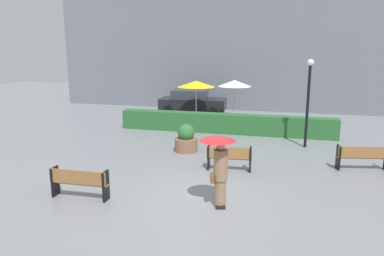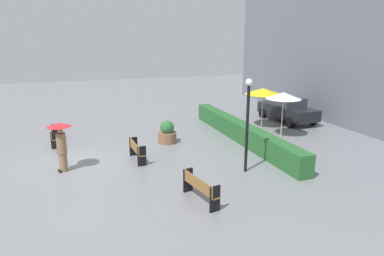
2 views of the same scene
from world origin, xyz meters
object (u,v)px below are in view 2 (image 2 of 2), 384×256
object	(u,v)px
bench_far_right	(200,187)
parked_car	(287,109)
pedestrian_with_umbrella	(61,140)
lamp_post	(248,116)
patio_umbrella_white	(284,96)
planter_pot	(167,133)
patio_umbrella_yellow	(263,91)
bench_near_left	(54,134)
bench_mid_center	(137,150)

from	to	relation	value
bench_far_right	parked_car	size ratio (longest dim) A/B	0.42
bench_far_right	parked_car	xyz separation A→B (m)	(-8.64, 9.26, 0.30)
pedestrian_with_umbrella	lamp_post	distance (m)	7.50
patio_umbrella_white	bench_far_right	bearing A→B (deg)	-50.83
planter_pot	patio_umbrella_white	bearing A→B (deg)	79.85
planter_pot	parked_car	xyz separation A→B (m)	(-1.98, 8.54, 0.32)
pedestrian_with_umbrella	patio_umbrella_white	size ratio (longest dim) A/B	0.81
patio_umbrella_yellow	parked_car	world-z (taller)	patio_umbrella_yellow
bench_near_left	bench_mid_center	bearing A→B (deg)	43.17
lamp_post	parked_car	bearing A→B (deg)	135.95
bench_near_left	patio_umbrella_white	xyz separation A→B (m)	(2.73, 11.61, 1.77)
bench_far_right	planter_pot	xyz separation A→B (m)	(-6.66, 0.72, -0.01)
bench_far_right	patio_umbrella_white	world-z (taller)	patio_umbrella_white
bench_far_right	planter_pot	world-z (taller)	planter_pot
patio_umbrella_yellow	patio_umbrella_white	bearing A→B (deg)	-2.28
bench_mid_center	lamp_post	bearing A→B (deg)	55.51
parked_car	bench_far_right	bearing A→B (deg)	-46.99
bench_near_left	pedestrian_with_umbrella	world-z (taller)	pedestrian_with_umbrella
bench_near_left	patio_umbrella_white	size ratio (longest dim) A/B	0.70
planter_pot	patio_umbrella_yellow	distance (m)	6.52
lamp_post	patio_umbrella_yellow	bearing A→B (deg)	144.51
bench_far_right	lamp_post	xyz separation A→B (m)	(-1.84, 2.69, 1.81)
bench_far_right	parked_car	distance (m)	12.67
bench_far_right	patio_umbrella_white	bearing A→B (deg)	129.17
bench_mid_center	lamp_post	distance (m)	5.11
planter_pot	patio_umbrella_yellow	size ratio (longest dim) A/B	0.49
bench_near_left	patio_umbrella_yellow	size ratio (longest dim) A/B	0.73
patio_umbrella_yellow	lamp_post	bearing A→B (deg)	-35.49
lamp_post	patio_umbrella_white	xyz separation A→B (m)	(-3.73, 4.15, -0.04)
bench_mid_center	parked_car	xyz separation A→B (m)	(-4.09, 10.52, 0.31)
bench_mid_center	pedestrian_with_umbrella	bearing A→B (deg)	-86.45
planter_pot	parked_car	bearing A→B (deg)	103.03
planter_pot	parked_car	distance (m)	8.77
planter_pot	bench_near_left	bearing A→B (deg)	-106.59
patio_umbrella_white	parked_car	distance (m)	4.18
patio_umbrella_yellow	bench_mid_center	bearing A→B (deg)	-68.41
patio_umbrella_yellow	pedestrian_with_umbrella	bearing A→B (deg)	-73.03
patio_umbrella_yellow	parked_car	bearing A→B (deg)	110.13
parked_car	bench_mid_center	bearing A→B (deg)	-68.73
planter_pot	patio_umbrella_yellow	world-z (taller)	patio_umbrella_yellow
bench_far_right	patio_umbrella_yellow	size ratio (longest dim) A/B	0.77
planter_pot	parked_car	size ratio (longest dim) A/B	0.27
bench_far_right	patio_umbrella_white	xyz separation A→B (m)	(-5.57, 6.84, 1.77)
patio_umbrella_white	parked_car	size ratio (longest dim) A/B	0.57
bench_mid_center	patio_umbrella_yellow	xyz separation A→B (m)	(-3.24, 8.18, 1.68)
bench_near_left	parked_car	world-z (taller)	parked_car
planter_pot	bench_mid_center	bearing A→B (deg)	-43.02
lamp_post	parked_car	size ratio (longest dim) A/B	0.87
lamp_post	parked_car	world-z (taller)	lamp_post
pedestrian_with_umbrella	patio_umbrella_white	xyz separation A→B (m)	(-1.21, 11.14, 0.98)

